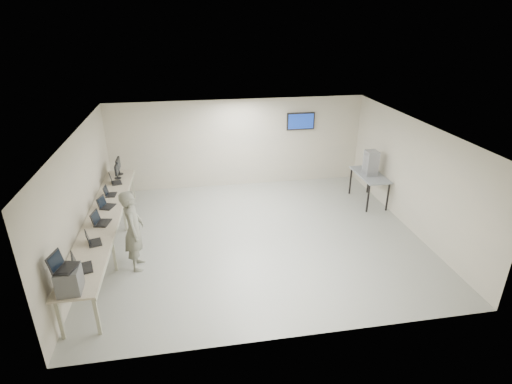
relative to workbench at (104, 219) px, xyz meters
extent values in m
cube|color=#9DA091|center=(3.59, 0.00, -0.83)|extent=(8.00, 7.00, 0.01)
cube|color=white|center=(3.59, 0.00, 1.97)|extent=(8.00, 7.00, 0.01)
cube|color=#B5B09A|center=(3.59, 3.50, 0.57)|extent=(8.00, 0.01, 2.80)
cube|color=#B5B09A|center=(3.59, -3.50, 0.57)|extent=(8.00, 0.01, 2.80)
cube|color=#B5B09A|center=(-0.41, 0.00, 0.57)|extent=(0.01, 7.00, 2.80)
cube|color=#B5B09A|center=(7.59, 0.00, 0.57)|extent=(0.01, 7.00, 2.80)
cube|color=black|center=(5.59, 3.48, 1.22)|extent=(0.15, 0.04, 0.15)
cube|color=black|center=(5.59, 3.44, 1.22)|extent=(0.90, 0.06, 0.55)
cube|color=navy|center=(5.59, 3.40, 1.22)|extent=(0.82, 0.01, 0.47)
cube|color=beige|center=(-0.01, 0.00, 0.05)|extent=(0.75, 6.00, 0.04)
cube|color=#ACAB91|center=(0.36, 0.00, 0.02)|extent=(0.02, 6.00, 0.06)
cube|color=#ACAB91|center=(-0.31, -2.85, -0.40)|extent=(0.06, 0.06, 0.86)
cube|color=#ACAB91|center=(0.29, -2.85, -0.40)|extent=(0.06, 0.06, 0.86)
cube|color=#ACAB91|center=(-0.31, -0.90, -0.40)|extent=(0.06, 0.06, 0.86)
cube|color=#ACAB91|center=(0.29, -0.90, -0.40)|extent=(0.06, 0.06, 0.86)
cube|color=#ACAB91|center=(-0.31, 0.90, -0.40)|extent=(0.06, 0.06, 0.86)
cube|color=#ACAB91|center=(0.29, 0.90, -0.40)|extent=(0.06, 0.06, 0.86)
cube|color=#ACAB91|center=(-0.31, 2.85, -0.40)|extent=(0.06, 0.06, 0.86)
cube|color=#ACAB91|center=(0.29, 2.85, -0.40)|extent=(0.06, 0.06, 0.86)
cube|color=slate|center=(-0.06, -2.75, 0.29)|extent=(0.39, 0.44, 0.44)
cube|color=black|center=(-0.06, -2.75, 0.53)|extent=(0.38, 0.46, 0.02)
cube|color=black|center=(-0.21, -2.75, 0.68)|extent=(0.17, 0.38, 0.28)
cube|color=black|center=(-0.19, -2.75, 0.68)|extent=(0.14, 0.33, 0.24)
cube|color=black|center=(0.01, -2.12, 0.09)|extent=(0.38, 0.46, 0.02)
cube|color=black|center=(-0.13, -2.12, 0.24)|extent=(0.18, 0.38, 0.28)
cube|color=black|center=(-0.12, -2.12, 0.24)|extent=(0.14, 0.33, 0.24)
cube|color=black|center=(0.03, -1.21, 0.08)|extent=(0.33, 0.40, 0.02)
cube|color=black|center=(-0.09, -1.21, 0.22)|extent=(0.15, 0.33, 0.24)
cube|color=black|center=(-0.08, -1.21, 0.22)|extent=(0.13, 0.28, 0.20)
cube|color=black|center=(0.04, -0.37, 0.09)|extent=(0.35, 0.43, 0.02)
cube|color=black|center=(-0.10, -0.37, 0.24)|extent=(0.15, 0.37, 0.28)
cube|color=black|center=(-0.08, -0.37, 0.24)|extent=(0.12, 0.32, 0.23)
cube|color=black|center=(0.02, 0.48, 0.08)|extent=(0.36, 0.42, 0.02)
cube|color=black|center=(-0.11, 0.48, 0.23)|extent=(0.17, 0.34, 0.26)
cube|color=black|center=(-0.10, 0.48, 0.23)|extent=(0.14, 0.30, 0.21)
cube|color=black|center=(-0.02, 1.19, 0.08)|extent=(0.25, 0.34, 0.02)
cube|color=black|center=(-0.13, 1.19, 0.21)|extent=(0.08, 0.31, 0.23)
cube|color=black|center=(-0.12, 1.19, 0.21)|extent=(0.06, 0.27, 0.19)
cube|color=black|center=(0.00, 2.00, 0.08)|extent=(0.34, 0.41, 0.02)
cube|color=black|center=(-0.13, 2.00, 0.22)|extent=(0.15, 0.34, 0.26)
cube|color=black|center=(-0.12, 2.00, 0.22)|extent=(0.12, 0.30, 0.21)
cylinder|color=black|center=(-0.01, 2.36, 0.08)|extent=(0.19, 0.19, 0.01)
cube|color=black|center=(-0.01, 2.36, 0.16)|extent=(0.04, 0.03, 0.15)
cube|color=black|center=(-0.01, 2.36, 0.35)|extent=(0.05, 0.43, 0.29)
cube|color=black|center=(0.01, 2.36, 0.35)|extent=(0.00, 0.39, 0.25)
cylinder|color=black|center=(-0.01, 2.68, 0.08)|extent=(0.22, 0.22, 0.02)
cube|color=black|center=(-0.01, 2.68, 0.18)|extent=(0.04, 0.03, 0.17)
cube|color=black|center=(-0.01, 2.68, 0.39)|extent=(0.05, 0.49, 0.32)
cube|color=black|center=(0.02, 2.68, 0.39)|extent=(0.00, 0.44, 0.28)
imported|color=#5C604F|center=(0.75, -0.83, 0.09)|extent=(0.46, 0.68, 1.83)
cube|color=gray|center=(7.19, 1.48, 0.04)|extent=(0.69, 1.48, 0.04)
cube|color=black|center=(6.89, 0.84, -0.40)|extent=(0.04, 0.04, 0.85)
cube|color=black|center=(6.89, 2.12, -0.40)|extent=(0.04, 0.04, 0.85)
cube|color=black|center=(7.48, 0.84, -0.40)|extent=(0.04, 0.04, 0.85)
cube|color=black|center=(7.48, 2.12, -0.40)|extent=(0.04, 0.04, 0.85)
cube|color=#A0A2A6|center=(7.17, 1.48, 0.15)|extent=(0.33, 0.37, 0.18)
cube|color=#A0A2A6|center=(7.17, 1.48, 0.33)|extent=(0.33, 0.37, 0.18)
cube|color=#A0A2A6|center=(7.17, 1.48, 0.50)|extent=(0.33, 0.37, 0.18)
cube|color=#A0A2A6|center=(7.17, 1.48, 0.68)|extent=(0.33, 0.37, 0.18)
camera|label=1|loc=(2.07, -8.63, 4.30)|focal=28.00mm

